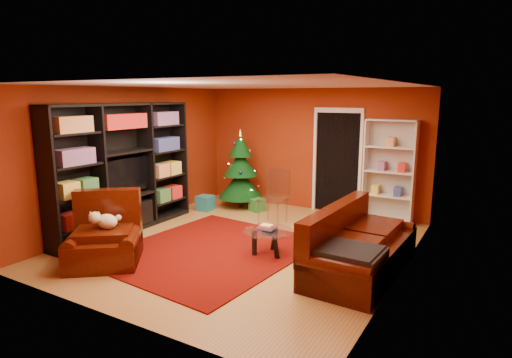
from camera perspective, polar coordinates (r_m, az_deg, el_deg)
The scene contains 17 objects.
floor at distance 7.22m, azimuth -1.63°, elevation -8.93°, with size 5.00×5.50×0.05m, color olive.
ceiling at distance 6.79m, azimuth -1.75°, elevation 12.58°, with size 5.00×5.50×0.05m, color silver.
wall_back at distance 9.33m, azimuth 7.42°, elevation 3.93°, with size 5.00×0.05×2.60m, color maroon.
wall_left at distance 8.48m, azimuth -16.31°, elevation 2.87°, with size 0.05×5.50×2.60m, color maroon.
wall_right at distance 5.96m, azimuth 19.35°, elevation -0.64°, with size 0.05×5.50×2.60m, color maroon.
doorway at distance 9.10m, azimuth 10.75°, elevation 2.06°, with size 1.06×0.60×2.16m, color black, non-canonical shape.
rug at distance 6.97m, azimuth -6.10°, elevation -9.44°, with size 2.67×3.11×0.02m, color #5D0903.
media_unit at distance 8.03m, azimuth -17.27°, elevation 1.34°, with size 0.46×3.02×2.31m, color black, non-canonical shape.
christmas_tree at distance 9.42m, azimuth -2.07°, elevation 1.30°, with size 0.98×0.98×1.75m, color black, non-canonical shape.
gift_box_teal at distance 9.33m, azimuth -6.79°, elevation -3.19°, with size 0.32×0.32×0.32m, color #1D6F7B.
gift_box_green at distance 9.20m, azimuth 0.14°, elevation -3.47°, with size 0.27×0.27×0.27m, color #266F2B.
white_bookshelf at distance 8.65m, azimuth 17.33°, elevation 0.94°, with size 0.95×0.34×2.05m, color white, non-canonical shape.
armchair at distance 6.70m, azimuth -19.64°, elevation -7.18°, with size 1.08×1.08×0.84m, color black, non-canonical shape.
dog at distance 6.67m, azimuth -19.24°, elevation -5.37°, with size 0.40×0.30×0.27m, color beige, non-canonical shape.
sofa at distance 6.17m, azimuth 13.98°, elevation -7.96°, with size 2.18×0.98×0.94m, color black, non-canonical shape.
coffee_table at distance 6.71m, azimuth 1.63°, elevation -8.45°, with size 0.78×0.78×0.49m, color gray, non-canonical shape.
acrylic_chair at distance 8.22m, azimuth 2.25°, elevation -2.75°, with size 0.49×0.54×0.96m, color #66605B, non-canonical shape.
Camera 1 is at (3.61, -5.75, 2.45)m, focal length 30.00 mm.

